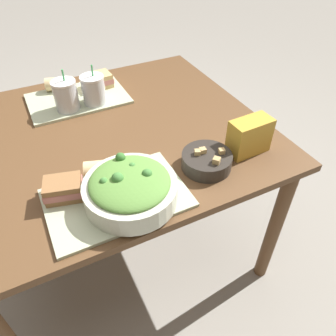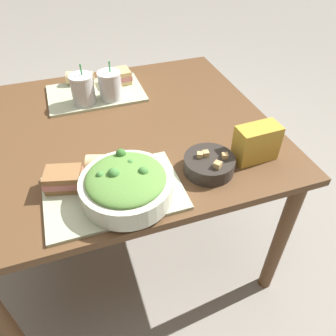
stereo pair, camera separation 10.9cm
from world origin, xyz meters
The scene contains 13 objects.
ground_plane centered at (0.00, 0.00, 0.00)m, with size 12.00×12.00×0.00m, color gray.
dining_table centered at (0.00, 0.00, 0.66)m, with size 1.23×1.09×0.75m.
tray_near centered at (-0.10, -0.37, 0.76)m, with size 0.44×0.29×0.01m.
tray_far centered at (-0.05, 0.30, 0.76)m, with size 0.44×0.29×0.01m.
salad_bowl centered at (-0.06, -0.40, 0.81)m, with size 0.29×0.29×0.11m.
soup_bowl centered at (0.24, -0.36, 0.78)m, with size 0.18×0.18×0.07m.
sandwich_near centered at (-0.25, -0.30, 0.79)m, with size 0.14×0.11×0.06m.
baguette_near centered at (-0.10, -0.26, 0.79)m, with size 0.15×0.10×0.06m.
sandwich_far centered at (0.08, 0.36, 0.79)m, with size 0.12×0.10×0.06m.
baguette_far centered at (-0.10, 0.41, 0.79)m, with size 0.14×0.10×0.06m.
drink_cup_dark centered at (-0.11, 0.22, 0.82)m, with size 0.10×0.10×0.18m.
drink_cup_red centered at (0.01, 0.22, 0.82)m, with size 0.10×0.10×0.18m.
chip_bag centered at (0.42, -0.36, 0.82)m, with size 0.16×0.08×0.13m.
Camera 2 is at (-0.18, -1.13, 1.52)m, focal length 35.00 mm.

